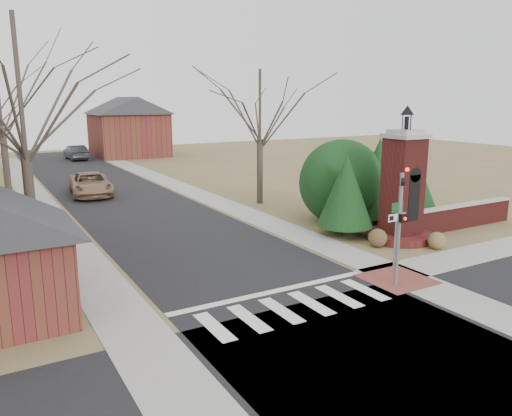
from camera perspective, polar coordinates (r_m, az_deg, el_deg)
ground at (r=16.32m, az=6.24°, el=-12.16°), size 120.00×120.00×0.00m
main_street at (r=35.71m, az=-15.00°, el=1.04°), size 8.00×70.00×0.01m
cross_street at (r=14.28m, az=13.63°, el=-16.23°), size 120.00×8.00×0.01m
crosswalk_zone at (r=16.91m, az=4.62°, el=-11.18°), size 8.00×2.20×0.02m
stop_bar at (r=18.07m, az=1.89°, el=-9.56°), size 8.00×0.35×0.02m
sidewalk_right_main at (r=37.34m, az=-7.29°, el=1.86°), size 2.00×60.00×0.02m
sidewalk_left at (r=34.78m, az=-23.28°, el=0.16°), size 2.00×60.00×0.02m
curb_apron at (r=19.98m, az=15.82°, el=-7.85°), size 2.40×2.40×0.02m
traffic_signal_pole at (r=18.63m, az=16.13°, el=-1.06°), size 0.28×0.41×4.50m
sign_post at (r=20.63m, az=15.73°, el=-1.58°), size 0.90×0.07×2.75m
brick_gate_monument at (r=25.03m, az=16.35°, el=1.29°), size 3.20×3.20×6.47m
brick_garden_wall at (r=28.70m, az=22.41°, el=-0.84°), size 7.50×0.50×1.30m
house_distant_right at (r=62.33m, az=-14.38°, el=9.13°), size 8.80×8.80×7.30m
evergreen_near at (r=25.22m, az=10.24°, el=1.99°), size 2.80×2.80×4.10m
evergreen_mid at (r=28.24m, az=13.84°, el=3.54°), size 3.40×3.40×4.70m
evergreen_far at (r=29.08m, az=17.99°, el=2.14°), size 2.40×2.40×3.30m
evergreen_mass at (r=28.24m, az=9.79°, el=3.31°), size 4.80×4.80×4.80m
bare_tree_0 at (r=21.03m, az=-25.59°, el=13.76°), size 8.05×8.05×11.15m
bare_tree_3 at (r=32.37m, az=0.46°, el=12.25°), size 7.00×7.00×9.70m
pickup_truck at (r=37.48m, az=-18.38°, el=2.60°), size 3.32×6.08×1.62m
distant_car at (r=60.38m, az=-19.91°, el=5.99°), size 2.00×5.08×1.65m
dry_shrub_left at (r=23.88m, az=13.73°, el=-3.34°), size 0.87×0.87×0.87m
dry_shrub_right at (r=24.36m, az=19.96°, el=-3.52°), size 0.80×0.80×0.80m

